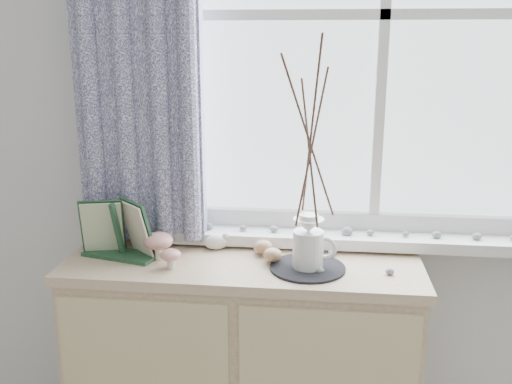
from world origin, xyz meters
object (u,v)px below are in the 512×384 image
sideboard (244,370)px  twig_pitcher (311,138)px  botanical_book (116,230)px  toadstool_cluster (161,245)px

sideboard → twig_pitcher: (0.22, -0.06, 0.85)m
botanical_book → twig_pitcher: twig_pitcher is taller
sideboard → toadstool_cluster: toadstool_cluster is taller
twig_pitcher → sideboard: bearing=170.5°
sideboard → twig_pitcher: twig_pitcher is taller
toadstool_cluster → twig_pitcher: (0.49, -0.01, 0.37)m
sideboard → toadstool_cluster: 0.55m
botanical_book → toadstool_cluster: botanical_book is taller
toadstool_cluster → botanical_book: bearing=-179.8°
sideboard → twig_pitcher: bearing=-14.9°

